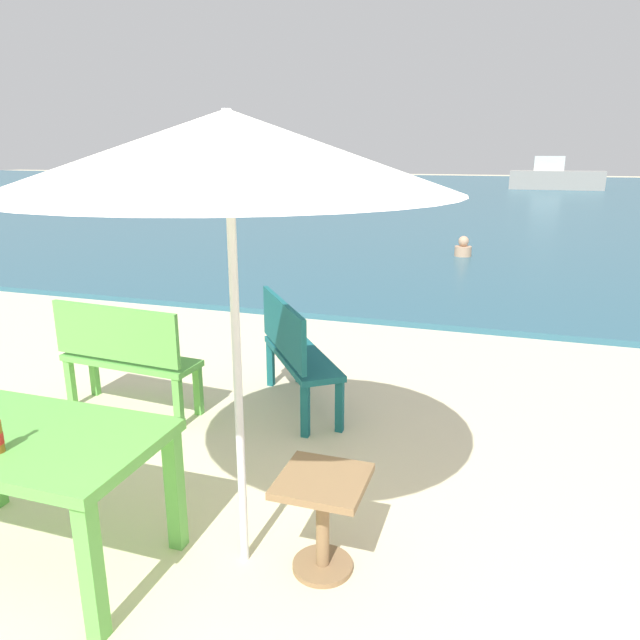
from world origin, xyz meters
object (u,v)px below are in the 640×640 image
object	(u,v)px
patio_umbrella	(228,152)
swimmer_person	(463,248)
bench_teal_center	(294,348)
bench_green_left	(124,352)
boat_barge	(555,178)
side_table_wood	(323,510)
picnic_table_green	(25,452)

from	to	relation	value
patio_umbrella	swimmer_person	size ratio (longest dim) A/B	5.61
bench_teal_center	bench_green_left	size ratio (longest dim) A/B	0.96
boat_barge	side_table_wood	bearing A→B (deg)	-94.79
bench_teal_center	swimmer_person	size ratio (longest dim) A/B	2.87
side_table_wood	swimmer_person	distance (m)	9.70
bench_teal_center	bench_green_left	xyz separation A→B (m)	(-1.27, -0.55, 0.00)
picnic_table_green	side_table_wood	bearing A→B (deg)	15.75
patio_umbrella	bench_teal_center	size ratio (longest dim) A/B	1.95
side_table_wood	bench_teal_center	distance (m)	2.06
picnic_table_green	bench_green_left	size ratio (longest dim) A/B	1.15
patio_umbrella	bench_teal_center	world-z (taller)	patio_umbrella
bench_green_left	boat_barge	size ratio (longest dim) A/B	0.24
bench_teal_center	picnic_table_green	bearing A→B (deg)	-104.85
bench_teal_center	patio_umbrella	bearing A→B (deg)	-77.31
side_table_wood	bench_green_left	xyz separation A→B (m)	(-2.13, 1.32, 0.19)
patio_umbrella	side_table_wood	xyz separation A→B (m)	(0.42, 0.06, -1.76)
bench_teal_center	boat_barge	distance (m)	32.83
patio_umbrella	swimmer_person	world-z (taller)	patio_umbrella
boat_barge	bench_green_left	bearing A→B (deg)	-98.61
side_table_wood	bench_teal_center	world-z (taller)	bench_teal_center
side_table_wood	swimmer_person	size ratio (longest dim) A/B	1.32
picnic_table_green	side_table_wood	distance (m)	1.55
side_table_wood	picnic_table_green	bearing A→B (deg)	-164.25
bench_teal_center	boat_barge	bearing A→B (deg)	83.45
side_table_wood	swimmer_person	bearing A→B (deg)	90.65
side_table_wood	boat_barge	xyz separation A→B (m)	(2.89, 34.49, 0.39)
picnic_table_green	boat_barge	size ratio (longest dim) A/B	0.28
side_table_wood	bench_green_left	distance (m)	2.51
swimmer_person	bench_teal_center	bearing A→B (deg)	-95.44
side_table_wood	bench_green_left	size ratio (longest dim) A/B	0.44
patio_umbrella	swimmer_person	bearing A→B (deg)	88.17
picnic_table_green	side_table_wood	size ratio (longest dim) A/B	2.59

